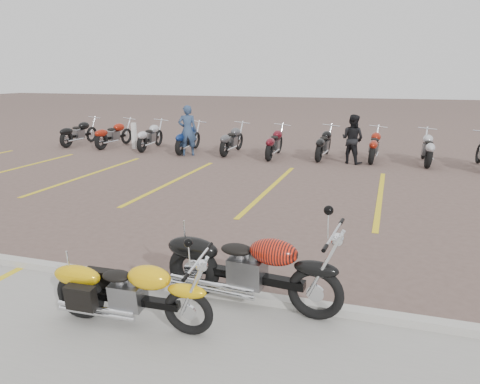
# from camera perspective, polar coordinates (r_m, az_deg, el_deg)

# --- Properties ---
(ground) EXTENTS (100.00, 100.00, 0.00)m
(ground) POSITION_cam_1_polar(r_m,az_deg,el_deg) (8.31, -3.24, -5.86)
(ground) COLOR brown
(ground) RESTS_ON ground
(curb) EXTENTS (60.00, 0.18, 0.12)m
(curb) POSITION_cam_1_polar(r_m,az_deg,el_deg) (6.60, -9.63, -11.01)
(curb) COLOR #ADAAA3
(curb) RESTS_ON ground
(parking_stripes) EXTENTS (38.00, 5.50, 0.01)m
(parking_stripes) POSITION_cam_1_polar(r_m,az_deg,el_deg) (11.96, 3.69, 0.46)
(parking_stripes) COLOR gold
(parking_stripes) RESTS_ON ground
(yellow_cruiser) EXTENTS (1.98, 0.30, 0.81)m
(yellow_cruiser) POSITION_cam_1_polar(r_m,az_deg,el_deg) (5.63, -13.34, -11.96)
(yellow_cruiser) COLOR black
(yellow_cruiser) RESTS_ON ground
(flame_cruiser) EXTENTS (2.33, 0.43, 0.96)m
(flame_cruiser) POSITION_cam_1_polar(r_m,az_deg,el_deg) (5.88, 0.89, -9.61)
(flame_cruiser) COLOR black
(flame_cruiser) RESTS_ON ground
(person_a) EXTENTS (0.76, 0.65, 1.78)m
(person_a) POSITION_cam_1_polar(r_m,az_deg,el_deg) (16.76, -6.42, 7.47)
(person_a) COLOR navy
(person_a) RESTS_ON ground
(person_b) EXTENTS (0.95, 0.87, 1.58)m
(person_b) POSITION_cam_1_polar(r_m,az_deg,el_deg) (15.58, 13.55, 6.29)
(person_b) COLOR black
(person_b) RESTS_ON ground
(bollard) EXTENTS (0.15, 0.15, 1.00)m
(bollard) POSITION_cam_1_polar(r_m,az_deg,el_deg) (18.66, -12.79, 6.70)
(bollard) COLOR silver
(bollard) RESTS_ON ground
(bg_bike_row) EXTENTS (20.47, 2.01, 1.10)m
(bg_bike_row) POSITION_cam_1_polar(r_m,az_deg,el_deg) (16.30, 10.06, 5.95)
(bg_bike_row) COLOR black
(bg_bike_row) RESTS_ON ground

